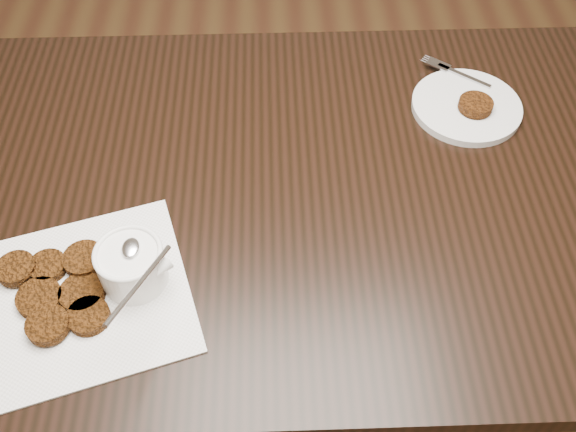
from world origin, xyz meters
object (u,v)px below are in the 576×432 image
object	(u,v)px
napkin	(89,296)
plate_with_patty	(467,103)
sauce_ramekin	(127,252)
table	(290,293)

from	to	relation	value
napkin	plate_with_patty	bearing A→B (deg)	31.02
napkin	sauce_ramekin	distance (m)	0.11
table	sauce_ramekin	bearing A→B (deg)	-142.44
napkin	plate_with_patty	distance (m)	0.79
sauce_ramekin	plate_with_patty	distance (m)	0.71
sauce_ramekin	napkin	bearing A→B (deg)	-157.35
napkin	sauce_ramekin	size ratio (longest dim) A/B	2.13
table	sauce_ramekin	xyz separation A→B (m)	(-0.25, -0.19, 0.45)
plate_with_patty	table	bearing A→B (deg)	-152.64
table	sauce_ramekin	distance (m)	0.55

